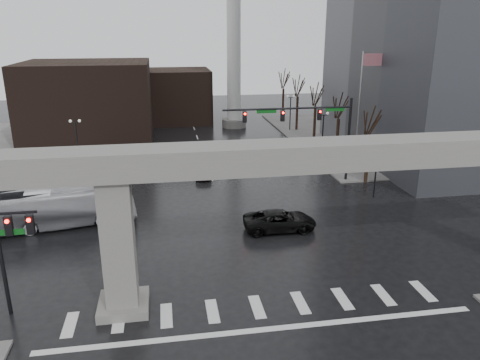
{
  "coord_description": "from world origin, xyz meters",
  "views": [
    {
      "loc": [
        -4.45,
        -22.18,
        14.24
      ],
      "look_at": [
        0.42,
        7.1,
        4.5
      ],
      "focal_mm": 35.0,
      "sensor_mm": 36.0,
      "label": 1
    }
  ],
  "objects_px": {
    "signal_mast_arm": "(311,123)",
    "city_bus": "(60,207)",
    "pickup_truck": "(280,221)",
    "far_car": "(204,171)"
  },
  "relations": [
    {
      "from": "city_bus",
      "to": "far_car",
      "type": "bearing_deg",
      "value": -58.42
    },
    {
      "from": "city_bus",
      "to": "pickup_truck",
      "type": "bearing_deg",
      "value": -112.02
    },
    {
      "from": "signal_mast_arm",
      "to": "city_bus",
      "type": "height_order",
      "value": "signal_mast_arm"
    },
    {
      "from": "signal_mast_arm",
      "to": "city_bus",
      "type": "relative_size",
      "value": 1.11
    },
    {
      "from": "pickup_truck",
      "to": "city_bus",
      "type": "xyz_separation_m",
      "value": [
        -15.98,
        3.5,
        0.78
      ]
    },
    {
      "from": "signal_mast_arm",
      "to": "city_bus",
      "type": "xyz_separation_m",
      "value": [
        -21.36,
        -6.8,
        -4.31
      ]
    },
    {
      "from": "pickup_truck",
      "to": "city_bus",
      "type": "bearing_deg",
      "value": 78.76
    },
    {
      "from": "city_bus",
      "to": "signal_mast_arm",
      "type": "bearing_deg",
      "value": -82.02
    },
    {
      "from": "signal_mast_arm",
      "to": "city_bus",
      "type": "bearing_deg",
      "value": -162.34
    },
    {
      "from": "pickup_truck",
      "to": "far_car",
      "type": "bearing_deg",
      "value": 18.63
    }
  ]
}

